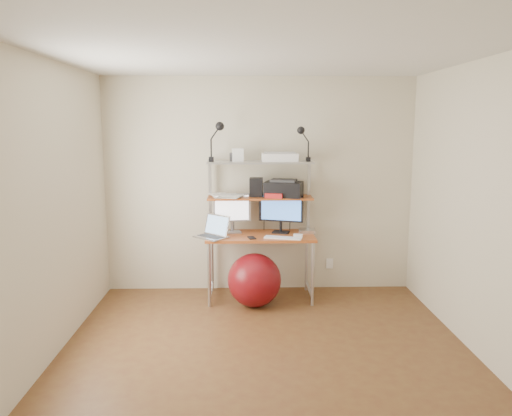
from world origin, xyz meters
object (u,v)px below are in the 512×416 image
at_px(monitor_silver, 232,210).
at_px(monitor_black, 281,210).
at_px(printer, 284,189).
at_px(laptop, 214,232).
at_px(exercise_ball, 254,280).

bearing_deg(monitor_silver, monitor_black, -13.89).
bearing_deg(printer, monitor_silver, -166.30).
bearing_deg(monitor_silver, laptop, -139.08).
bearing_deg(printer, laptop, -148.16).
bearing_deg(laptop, printer, 59.38).
bearing_deg(monitor_silver, printer, -12.63).
distance_m(monitor_silver, printer, 0.64).
distance_m(monitor_black, printer, 0.25).
relative_size(laptop, exercise_ball, 0.76).
height_order(monitor_black, laptop, monitor_black).
xyz_separation_m(monitor_silver, printer, (0.58, -0.02, 0.25)).
distance_m(monitor_black, exercise_ball, 0.85).
distance_m(monitor_silver, exercise_ball, 0.84).
xyz_separation_m(monitor_black, laptop, (-0.75, -0.22, -0.20)).
relative_size(printer, exercise_ball, 0.81).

